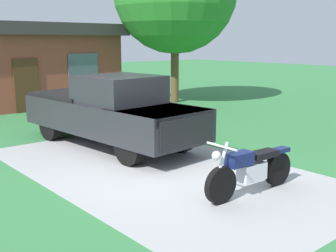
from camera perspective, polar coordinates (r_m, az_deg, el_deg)
name	(u,v)px	position (r m, az deg, el deg)	size (l,w,h in m)	color
ground_plane	(160,170)	(9.29, -1.14, -5.94)	(80.00, 80.00, 0.00)	#357940
driveway_pad	(160,170)	(9.29, -1.14, -5.92)	(4.77, 8.34, 0.01)	#A4A4A4
motorcycle	(250,169)	(7.89, 11.04, -5.74)	(2.21, 0.70, 1.09)	black
pickup_truck	(109,110)	(11.41, -7.91, 2.13)	(2.40, 5.75, 1.90)	black
neighbor_house	(2,64)	(19.83, -21.40, 7.79)	(9.60, 5.60, 3.50)	brown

